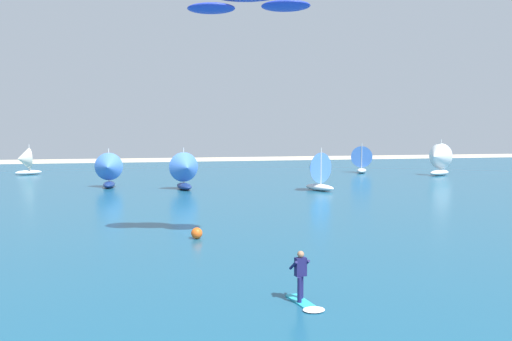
{
  "coord_description": "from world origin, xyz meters",
  "views": [
    {
      "loc": [
        -3.82,
        1.77,
        5.66
      ],
      "look_at": [
        0.43,
        19.89,
        4.23
      ],
      "focal_mm": 37.47,
      "sensor_mm": 36.0,
      "label": 1
    }
  ],
  "objects_px": {
    "sailboat_trailing": "(316,171)",
    "marker_buoy": "(197,233)",
    "sailboat_far_right": "(438,159)",
    "sailboat_far_left": "(185,171)",
    "kite": "(248,3)",
    "sailboat_heeled_over": "(362,159)",
    "sailboat_center_horizon": "(108,170)",
    "sailboat_mid_right": "(24,161)",
    "kitesurfer": "(303,285)"
  },
  "relations": [
    {
      "from": "kite",
      "to": "sailboat_center_horizon",
      "type": "distance_m",
      "value": 30.95
    },
    {
      "from": "sailboat_heeled_over",
      "to": "marker_buoy",
      "type": "xyz_separation_m",
      "value": [
        -25.94,
        -37.13,
        -1.49
      ]
    },
    {
      "from": "sailboat_far_right",
      "to": "sailboat_center_horizon",
      "type": "distance_m",
      "value": 38.5
    },
    {
      "from": "sailboat_heeled_over",
      "to": "kitesurfer",
      "type": "bearing_deg",
      "value": -116.39
    },
    {
      "from": "sailboat_heeled_over",
      "to": "kite",
      "type": "bearing_deg",
      "value": -120.85
    },
    {
      "from": "marker_buoy",
      "to": "sailboat_mid_right",
      "type": "bearing_deg",
      "value": 110.28
    },
    {
      "from": "kitesurfer",
      "to": "sailboat_heeled_over",
      "type": "bearing_deg",
      "value": 63.61
    },
    {
      "from": "sailboat_trailing",
      "to": "sailboat_heeled_over",
      "type": "height_order",
      "value": "sailboat_trailing"
    },
    {
      "from": "sailboat_far_right",
      "to": "marker_buoy",
      "type": "xyz_separation_m",
      "value": [
        -32.83,
        -30.72,
        -1.72
      ]
    },
    {
      "from": "sailboat_trailing",
      "to": "sailboat_far_left",
      "type": "relative_size",
      "value": 1.0
    },
    {
      "from": "kite",
      "to": "sailboat_heeled_over",
      "type": "height_order",
      "value": "kite"
    },
    {
      "from": "kite",
      "to": "sailboat_trailing",
      "type": "height_order",
      "value": "kite"
    },
    {
      "from": "sailboat_center_horizon",
      "to": "sailboat_mid_right",
      "type": "bearing_deg",
      "value": 121.22
    },
    {
      "from": "kitesurfer",
      "to": "marker_buoy",
      "type": "distance_m",
      "value": 11.14
    },
    {
      "from": "sailboat_trailing",
      "to": "marker_buoy",
      "type": "relative_size",
      "value": 6.76
    },
    {
      "from": "kite",
      "to": "marker_buoy",
      "type": "relative_size",
      "value": 10.19
    },
    {
      "from": "marker_buoy",
      "to": "sailboat_heeled_over",
      "type": "bearing_deg",
      "value": 55.06
    },
    {
      "from": "kitesurfer",
      "to": "sailboat_heeled_over",
      "type": "height_order",
      "value": "sailboat_heeled_over"
    },
    {
      "from": "sailboat_trailing",
      "to": "sailboat_far_right",
      "type": "bearing_deg",
      "value": 30.17
    },
    {
      "from": "marker_buoy",
      "to": "sailboat_trailing",
      "type": "bearing_deg",
      "value": 55.52
    },
    {
      "from": "kitesurfer",
      "to": "sailboat_trailing",
      "type": "bearing_deg",
      "value": 69.69
    },
    {
      "from": "sailboat_mid_right",
      "to": "sailboat_far_right",
      "type": "bearing_deg",
      "value": -14.32
    },
    {
      "from": "kite",
      "to": "sailboat_far_left",
      "type": "relative_size",
      "value": 1.51
    },
    {
      "from": "kite",
      "to": "sailboat_center_horizon",
      "type": "bearing_deg",
      "value": 104.57
    },
    {
      "from": "kite",
      "to": "sailboat_far_right",
      "type": "bearing_deg",
      "value": 47.49
    },
    {
      "from": "sailboat_far_right",
      "to": "sailboat_mid_right",
      "type": "height_order",
      "value": "sailboat_far_right"
    },
    {
      "from": "sailboat_trailing",
      "to": "marker_buoy",
      "type": "height_order",
      "value": "sailboat_trailing"
    },
    {
      "from": "sailboat_mid_right",
      "to": "sailboat_heeled_over",
      "type": "bearing_deg",
      "value": -8.21
    },
    {
      "from": "sailboat_center_horizon",
      "to": "sailboat_far_left",
      "type": "distance_m",
      "value": 7.76
    },
    {
      "from": "sailboat_far_right",
      "to": "sailboat_heeled_over",
      "type": "height_order",
      "value": "sailboat_far_right"
    },
    {
      "from": "sailboat_heeled_over",
      "to": "sailboat_far_right",
      "type": "bearing_deg",
      "value": -42.91
    },
    {
      "from": "sailboat_mid_right",
      "to": "sailboat_center_horizon",
      "type": "bearing_deg",
      "value": -58.78
    },
    {
      "from": "sailboat_trailing",
      "to": "sailboat_center_horizon",
      "type": "relative_size",
      "value": 1.04
    },
    {
      "from": "sailboat_far_right",
      "to": "sailboat_far_left",
      "type": "bearing_deg",
      "value": -164.84
    },
    {
      "from": "sailboat_far_left",
      "to": "sailboat_trailing",
      "type": "bearing_deg",
      "value": -13.97
    },
    {
      "from": "sailboat_trailing",
      "to": "sailboat_mid_right",
      "type": "bearing_deg",
      "value": 140.87
    },
    {
      "from": "sailboat_far_right",
      "to": "marker_buoy",
      "type": "distance_m",
      "value": 45.0
    },
    {
      "from": "kite",
      "to": "sailboat_far_right",
      "type": "height_order",
      "value": "kite"
    },
    {
      "from": "sailboat_far_right",
      "to": "sailboat_trailing",
      "type": "xyz_separation_m",
      "value": [
        -19.53,
        -11.35,
        -0.22
      ]
    },
    {
      "from": "kitesurfer",
      "to": "sailboat_heeled_over",
      "type": "xyz_separation_m",
      "value": [
        23.85,
        48.06,
        1.17
      ]
    },
    {
      "from": "sailboat_far_right",
      "to": "sailboat_mid_right",
      "type": "distance_m",
      "value": 50.35
    },
    {
      "from": "sailboat_far_right",
      "to": "sailboat_far_left",
      "type": "xyz_separation_m",
      "value": [
        -31.19,
        -8.45,
        -0.23
      ]
    },
    {
      "from": "sailboat_center_horizon",
      "to": "sailboat_heeled_over",
      "type": "bearing_deg",
      "value": 20.15
    },
    {
      "from": "sailboat_heeled_over",
      "to": "marker_buoy",
      "type": "height_order",
      "value": "sailboat_heeled_over"
    },
    {
      "from": "kite",
      "to": "sailboat_trailing",
      "type": "xyz_separation_m",
      "value": [
        11.23,
        22.2,
        -9.49
      ]
    },
    {
      "from": "sailboat_mid_right",
      "to": "sailboat_far_left",
      "type": "xyz_separation_m",
      "value": [
        17.6,
        -20.9,
        0.07
      ]
    },
    {
      "from": "sailboat_center_horizon",
      "to": "marker_buoy",
      "type": "xyz_separation_m",
      "value": [
        5.33,
        -25.65,
        -1.43
      ]
    },
    {
      "from": "sailboat_far_right",
      "to": "sailboat_heeled_over",
      "type": "distance_m",
      "value": 9.42
    },
    {
      "from": "kitesurfer",
      "to": "sailboat_trailing",
      "type": "xyz_separation_m",
      "value": [
        11.22,
        30.3,
        1.19
      ]
    },
    {
      "from": "sailboat_mid_right",
      "to": "sailboat_trailing",
      "type": "bearing_deg",
      "value": -39.13
    }
  ]
}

